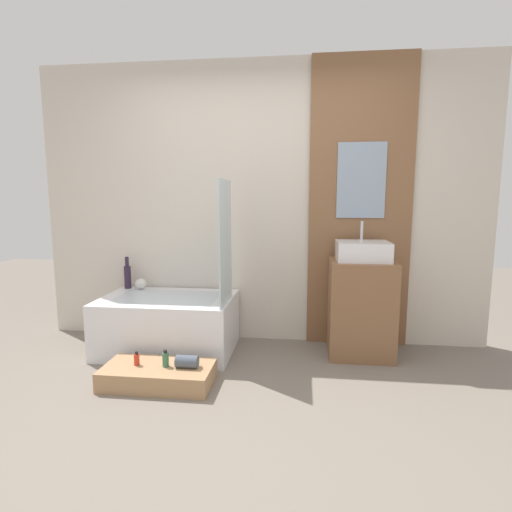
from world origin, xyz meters
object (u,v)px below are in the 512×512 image
vase_tall_dark (128,276)px  bottle_soap_primary (137,359)px  bathtub (168,324)px  wooden_step_bench (158,375)px  bottle_soap_secondary (166,359)px  sink (363,251)px  vase_round_light (141,284)px

vase_tall_dark → bottle_soap_primary: 1.15m
bathtub → wooden_step_bench: bathtub is taller
wooden_step_bench → bottle_soap_primary: (-0.16, 0.00, 0.12)m
bathtub → vase_tall_dark: vase_tall_dark is taller
bathtub → bottle_soap_secondary: bearing=-72.7°
vase_tall_dark → bathtub: bearing=-30.7°
vase_tall_dark → bottle_soap_primary: bearing=-63.2°
sink → wooden_step_bench: bearing=-153.4°
vase_round_light → bathtub: bearing=-37.4°
bathtub → bottle_soap_primary: size_ratio=11.31×
sink → bottle_soap_primary: size_ratio=4.25×
bathtub → vase_round_light: size_ratio=10.94×
bottle_soap_primary → bottle_soap_secondary: bottle_soap_secondary is taller
bottle_soap_secondary → bathtub: bearing=107.3°
sink → bottle_soap_primary: bearing=-155.6°
vase_round_light → bottle_soap_primary: bearing=-69.7°
sink → bottle_soap_secondary: 1.82m
wooden_step_bench → sink: 1.92m
sink → bottle_soap_secondary: sink is taller
vase_round_light → sink: bearing=-4.5°
bathtub → vase_round_light: 0.54m
wooden_step_bench → bottle_soap_primary: bearing=180.0°
bottle_soap_primary → bottle_soap_secondary: size_ratio=0.82×
bottle_soap_primary → wooden_step_bench: bearing=0.0°
bathtub → wooden_step_bench: (0.15, -0.66, -0.18)m
wooden_step_bench → vase_tall_dark: 1.28m
wooden_step_bench → vase_round_light: bearing=118.4°
vase_round_light → vase_tall_dark: bearing=171.4°
vase_tall_dark → vase_round_light: vase_tall_dark is taller
bathtub → sink: size_ratio=2.66×
vase_round_light → bottle_soap_secondary: (0.57, -0.94, -0.34)m
wooden_step_bench → vase_round_light: size_ratio=7.53×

